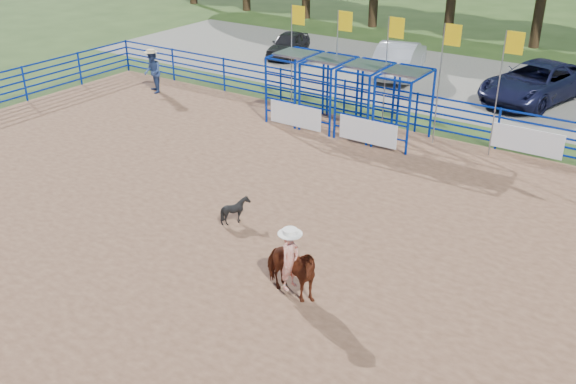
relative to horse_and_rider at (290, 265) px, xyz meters
The scene contains 11 objects.
ground 2.46m from the horse_and_rider, 148.90° to the left, with size 120.00×120.00×0.00m, color #385220.
arena_dirt 2.45m from the horse_and_rider, 148.90° to the left, with size 30.00×20.00×0.02m, color brown.
gravel_strip 18.32m from the horse_and_rider, 96.20° to the left, with size 40.00×10.00×0.01m, color gray.
horse_and_rider is the anchor object (origin of this frame).
calf 3.73m from the horse_and_rider, 147.13° to the left, with size 0.61×0.68×0.75m, color black.
spectator_cowboy 16.31m from the horse_and_rider, 145.18° to the left, with size 1.11×1.07×1.86m.
car_a 21.65m from the horse_and_rider, 124.09° to the left, with size 1.47×3.65×1.24m, color black.
car_b 18.73m from the horse_and_rider, 107.87° to the left, with size 1.73×4.97×1.64m, color #92959A.
car_c 17.44m from the horse_and_rider, 87.97° to the left, with size 2.63×5.71×1.59m, color black.
perimeter_fence 2.31m from the horse_and_rider, 148.90° to the left, with size 30.10×20.10×1.50m.
chute_assembly 10.76m from the horse_and_rider, 111.13° to the left, with size 19.32×2.41×4.20m.
Camera 1 is at (8.58, -11.04, 8.40)m, focal length 40.00 mm.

